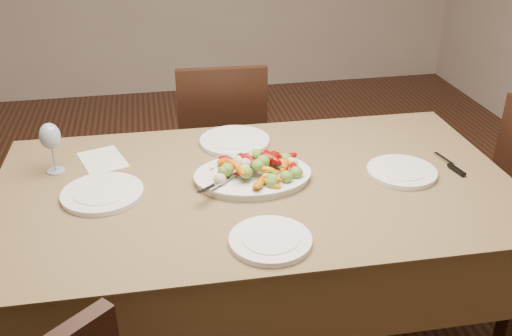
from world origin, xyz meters
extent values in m
plane|color=#3A1F11|center=(0.00, 0.00, 0.00)|extent=(6.00, 6.00, 0.00)
cube|color=brown|center=(0.16, -0.09, 0.38)|extent=(1.86, 1.07, 0.76)
ellipsoid|color=white|center=(0.15, -0.07, 0.77)|extent=(0.41, 0.31, 0.02)
cylinder|color=white|center=(-0.37, -0.08, 0.77)|extent=(0.28, 0.28, 0.02)
cylinder|color=white|center=(0.69, -0.13, 0.77)|extent=(0.25, 0.25, 0.02)
cylinder|color=white|center=(0.13, 0.25, 0.77)|extent=(0.28, 0.28, 0.02)
cylinder|color=white|center=(0.13, -0.46, 0.77)|extent=(0.25, 0.25, 0.02)
cube|color=silver|center=(-0.39, 0.20, 0.76)|extent=(0.21, 0.25, 0.00)
camera|label=1|loc=(-0.18, -1.83, 1.76)|focal=40.00mm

